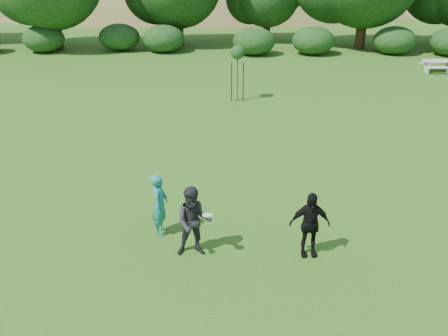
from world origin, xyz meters
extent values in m
plane|color=#19470C|center=(0.00, 0.00, 0.00)|extent=(120.00, 120.00, 0.00)
imported|color=#1C8075|center=(-1.73, 0.95, 0.91)|extent=(0.50, 0.70, 1.82)
imported|color=#242426|center=(-0.72, -0.06, 0.97)|extent=(0.99, 0.80, 1.93)
imported|color=black|center=(2.25, -0.02, 0.90)|extent=(1.08, 0.50, 1.80)
cylinder|color=white|center=(-0.35, -0.25, 1.28)|extent=(0.27, 0.27, 0.08)
cylinder|color=#392816|center=(0.48, 13.84, 1.25)|extent=(0.05, 0.05, 2.50)
sphere|color=#1D4D1B|center=(0.48, 13.84, 2.50)|extent=(0.70, 0.70, 0.70)
cylinder|color=#362615|center=(0.18, 13.84, 1.00)|extent=(0.06, 0.06, 2.00)
cylinder|color=#352515|center=(0.78, 13.84, 1.00)|extent=(0.06, 0.06, 2.00)
cube|color=#B3B3A5|center=(13.13, 20.30, 0.72)|extent=(1.80, 0.75, 0.08)
cube|color=beige|center=(12.48, 20.30, 0.34)|extent=(0.10, 0.70, 0.68)
cube|color=beige|center=(13.78, 20.30, 0.34)|extent=(0.10, 0.70, 0.68)
cube|color=beige|center=(13.13, 19.70, 0.44)|extent=(1.80, 0.28, 0.06)
cube|color=beige|center=(13.13, 20.90, 0.44)|extent=(1.80, 0.28, 0.06)
ellipsoid|color=olive|center=(-25.00, 70.00, -12.10)|extent=(110.00, 70.00, 44.00)
ellipsoid|color=olive|center=(20.00, 72.00, -14.30)|extent=(100.00, 64.00, 52.00)
ellipsoid|color=olive|center=(-5.00, 58.00, -7.70)|extent=(80.00, 50.00, 28.00)
ellipsoid|color=olive|center=(30.00, 60.00, -6.60)|extent=(60.00, 44.00, 24.00)
cylinder|color=#3A2616|center=(-13.00, 27.00, 1.57)|extent=(0.73, 0.73, 3.15)
cylinder|color=#3A2616|center=(-4.00, 29.00, 1.40)|extent=(0.68, 0.68, 2.80)
cylinder|color=#3A2616|center=(3.00, 31.00, 1.14)|extent=(0.60, 0.60, 2.27)
cylinder|color=#3A2616|center=(10.00, 28.00, 1.66)|extent=(0.76, 0.76, 3.32)
camera|label=1|loc=(0.26, -11.10, 7.51)|focal=40.00mm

